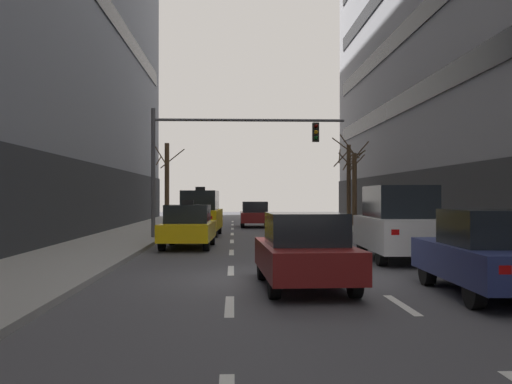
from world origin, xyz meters
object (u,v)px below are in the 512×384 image
at_px(street_tree_3, 167,182).
at_px(taxi_driving_2, 188,227).
at_px(street_tree_1, 355,186).
at_px(traffic_signal_0, 215,148).
at_px(car_driving_0, 304,251).
at_px(car_driving_3, 255,214).
at_px(taxi_driving_1, 200,213).
at_px(street_tree_0, 348,181).
at_px(car_parked_2, 399,223).
at_px(car_parked_1, 491,253).

bearing_deg(street_tree_3, taxi_driving_2, -81.24).
distance_m(street_tree_1, street_tree_3, 12.74).
xyz_separation_m(traffic_signal_0, street_tree_1, (8.22, 10.27, -1.50)).
relative_size(traffic_signal_0, street_tree_1, 1.63).
xyz_separation_m(car_driving_0, street_tree_1, (5.95, 24.03, 1.75)).
xyz_separation_m(car_driving_3, street_tree_1, (6.10, -0.95, 1.75)).
xyz_separation_m(taxi_driving_1, street_tree_3, (-2.92, 11.63, 1.83)).
height_order(car_driving_0, taxi_driving_1, taxi_driving_1).
bearing_deg(street_tree_0, taxi_driving_1, -134.84).
bearing_deg(car_parked_2, street_tree_0, 83.21).
distance_m(car_parked_1, traffic_signal_0, 16.25).
bearing_deg(car_driving_3, street_tree_3, 149.79).
bearing_deg(traffic_signal_0, car_driving_0, -80.64).
height_order(taxi_driving_1, car_parked_1, taxi_driving_1).
height_order(taxi_driving_1, traffic_signal_0, traffic_signal_0).
relative_size(car_parked_2, street_tree_1, 0.90).
bearing_deg(street_tree_3, taxi_driving_1, -75.93).
bearing_deg(car_driving_0, car_parked_1, -17.67).
distance_m(car_parked_2, street_tree_3, 25.05).
bearing_deg(taxi_driving_2, street_tree_0, 60.38).
bearing_deg(car_driving_0, taxi_driving_2, 107.73).
xyz_separation_m(car_parked_1, street_tree_0, (2.45, 26.91, 2.08)).
relative_size(taxi_driving_1, street_tree_0, 0.80).
xyz_separation_m(car_parked_1, street_tree_3, (-9.47, 29.50, 2.11)).
relative_size(car_driving_0, street_tree_3, 0.77).
bearing_deg(traffic_signal_0, street_tree_0, 55.85).
relative_size(car_driving_0, street_tree_0, 0.74).
xyz_separation_m(car_driving_3, car_parked_1, (3.61, -26.09, 0.04)).
distance_m(street_tree_0, street_tree_1, 1.82).
xyz_separation_m(car_driving_3, street_tree_0, (6.06, 0.82, 2.11)).
height_order(taxi_driving_1, street_tree_3, street_tree_3).
bearing_deg(taxi_driving_1, taxi_driving_2, -90.53).
xyz_separation_m(taxi_driving_1, car_driving_3, (2.94, 8.22, -0.31)).
bearing_deg(street_tree_3, traffic_signal_0, -75.66).
height_order(car_parked_1, traffic_signal_0, traffic_signal_0).
xyz_separation_m(car_parked_2, street_tree_1, (2.49, 18.75, 1.42)).
relative_size(car_parked_1, street_tree_0, 0.78).
xyz_separation_m(car_driving_0, traffic_signal_0, (-2.27, 13.76, 3.26)).
bearing_deg(street_tree_0, car_driving_0, -102.89).
relative_size(car_driving_0, car_driving_3, 1.00).
height_order(car_parked_2, street_tree_3, street_tree_3).
relative_size(car_parked_1, street_tree_1, 0.87).
xyz_separation_m(car_driving_0, taxi_driving_2, (-3.16, 9.87, 0.02)).
relative_size(taxi_driving_1, car_driving_3, 1.09).
height_order(car_driving_3, traffic_signal_0, traffic_signal_0).
bearing_deg(car_parked_2, street_tree_3, 112.28).
bearing_deg(car_driving_3, car_driving_0, -89.65).
relative_size(taxi_driving_2, street_tree_3, 0.78).
height_order(taxi_driving_2, street_tree_1, street_tree_1).
distance_m(car_parked_2, street_tree_1, 18.97).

